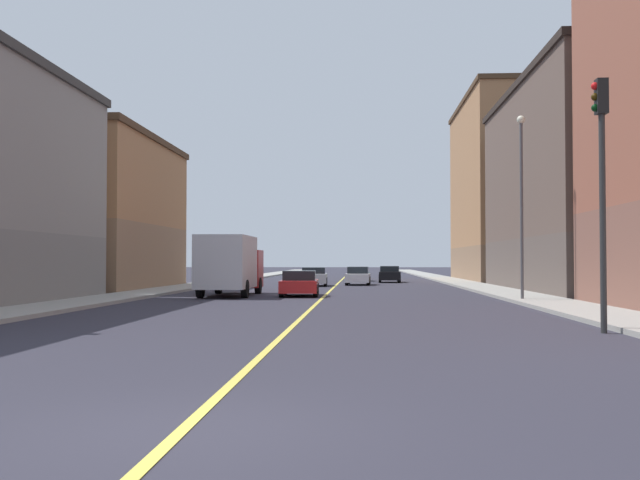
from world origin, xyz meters
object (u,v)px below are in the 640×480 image
object	(u,v)px
car_green	(358,274)
car_white	(358,276)
building_left_mid	(599,187)
car_black	(389,275)
car_red	(300,284)
car_silver	(314,277)
building_left_far	(518,190)
traffic_light_left_near	(602,170)
street_lamp_left_near	(521,189)
box_truck	(230,264)
building_right_midblock	(82,213)

from	to	relation	value
car_green	car_white	world-z (taller)	car_white
building_left_mid	car_black	bearing A→B (deg)	123.86
car_black	car_red	distance (m)	25.06
car_green	car_silver	distance (m)	13.80
car_green	car_red	world-z (taller)	car_red
building_left_mid	car_white	world-z (taller)	building_left_mid
building_left_far	traffic_light_left_near	xyz separation A→B (m)	(-8.11, -48.40, -4.12)
car_silver	car_white	bearing A→B (deg)	37.79
street_lamp_left_near	building_left_mid	bearing A→B (deg)	58.52
traffic_light_left_near	car_red	distance (m)	21.38
street_lamp_left_near	car_silver	bearing A→B (deg)	117.79
car_white	car_silver	size ratio (longest dim) A/B	1.00
car_white	box_truck	distance (m)	19.07
street_lamp_left_near	car_silver	size ratio (longest dim) A/B	1.77
building_right_midblock	street_lamp_left_near	size ratio (longest dim) A/B	1.94
car_white	box_truck	xyz separation A→B (m)	(-6.57, -17.87, 0.97)
car_silver	building_left_far	bearing A→B (deg)	38.74
traffic_light_left_near	car_green	distance (m)	48.19
street_lamp_left_near	car_silver	xyz separation A→B (m)	(-10.62, 20.15, -4.37)
building_left_far	building_right_midblock	xyz separation A→B (m)	(-32.31, -21.10, -3.36)
car_white	car_silver	distance (m)	4.06
car_black	car_red	size ratio (longest dim) A/B	0.98
building_right_midblock	car_green	bearing A→B (deg)	48.89
street_lamp_left_near	car_red	xyz separation A→B (m)	(-10.36, 4.87, -4.38)
building_left_far	box_truck	size ratio (longest dim) A/B	2.64
building_left_far	car_black	bearing A→B (deg)	-156.96
building_right_midblock	box_truck	size ratio (longest dim) A/B	2.13
building_left_mid	car_green	size ratio (longest dim) A/B	5.02
building_left_mid	box_truck	xyz separation A→B (m)	(-21.08, -6.83, -4.64)
building_left_mid	car_silver	distance (m)	20.46
street_lamp_left_near	building_right_midblock	bearing A→B (deg)	152.26
box_truck	car_red	bearing A→B (deg)	1.78
car_green	traffic_light_left_near	bearing A→B (deg)	-82.27
street_lamp_left_near	car_green	xyz separation A→B (m)	(-7.48, 33.58, -4.39)
building_left_far	car_black	world-z (taller)	building_left_far
building_right_midblock	car_red	bearing A→B (deg)	-29.46
traffic_light_left_near	street_lamp_left_near	xyz separation A→B (m)	(1.02, 14.04, 0.87)
street_lamp_left_near	car_red	world-z (taller)	street_lamp_left_near
street_lamp_left_near	car_white	size ratio (longest dim) A/B	1.78
car_silver	building_left_mid	bearing A→B (deg)	-25.79
street_lamp_left_near	car_black	xyz separation A→B (m)	(-4.79, 29.30, -4.36)
building_right_midblock	car_green	world-z (taller)	building_right_midblock
building_left_mid	car_black	xyz separation A→B (m)	(-11.89, 17.71, -5.62)
car_black	box_truck	world-z (taller)	box_truck
building_right_midblock	box_truck	world-z (taller)	building_right_midblock
traffic_light_left_near	car_green	bearing A→B (deg)	97.73
traffic_light_left_near	building_right_midblock	bearing A→B (deg)	131.55
building_left_mid	building_left_far	world-z (taller)	building_left_far
car_silver	car_green	bearing A→B (deg)	76.84
street_lamp_left_near	car_silver	distance (m)	23.19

